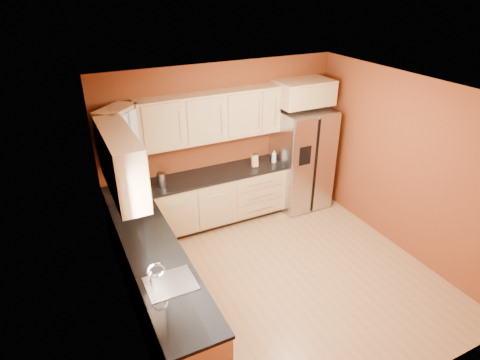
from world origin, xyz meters
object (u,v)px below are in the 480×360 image
(refrigerator, at_px, (301,159))
(knife_block, at_px, (255,161))
(soap_dispenser, at_px, (274,157))
(canister_left, at_px, (127,185))
(wine_bottle_a, at_px, (148,179))

(refrigerator, relative_size, knife_block, 9.03)
(refrigerator, bearing_deg, soap_dispenser, 177.73)
(refrigerator, height_order, canister_left, refrigerator)
(canister_left, distance_m, knife_block, 2.09)
(refrigerator, relative_size, canister_left, 8.39)
(wine_bottle_a, distance_m, knife_block, 1.79)
(canister_left, height_order, soap_dispenser, soap_dispenser)
(refrigerator, xyz_separation_m, wine_bottle_a, (-2.71, 0.01, 0.20))
(refrigerator, xyz_separation_m, soap_dispenser, (-0.55, 0.02, 0.14))
(canister_left, bearing_deg, knife_block, -1.47)
(wine_bottle_a, bearing_deg, canister_left, 166.43)
(knife_block, height_order, soap_dispenser, soap_dispenser)
(refrigerator, distance_m, knife_block, 0.93)
(wine_bottle_a, relative_size, soap_dispenser, 1.54)
(refrigerator, bearing_deg, knife_block, 178.12)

